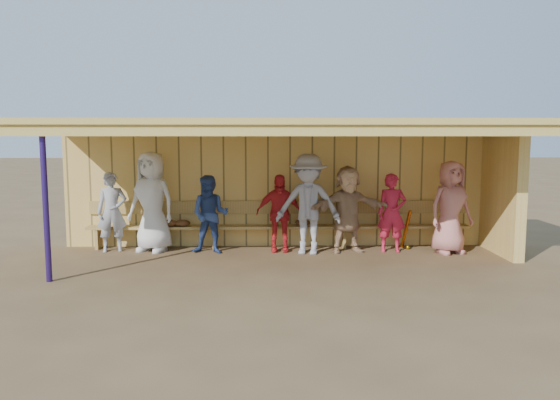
% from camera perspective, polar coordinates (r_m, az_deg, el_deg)
% --- Properties ---
extents(ground, '(90.00, 90.00, 0.00)m').
position_cam_1_polar(ground, '(9.94, 0.04, -6.26)').
color(ground, brown).
rests_on(ground, ground).
extents(player_a, '(0.64, 0.50, 1.54)m').
position_cam_1_polar(player_a, '(11.02, -17.15, -1.20)').
color(player_a, '#92949A').
rests_on(player_a, ground).
extents(player_b, '(1.10, 0.90, 1.94)m').
position_cam_1_polar(player_b, '(10.81, -13.24, -0.18)').
color(player_b, silver).
rests_on(player_b, ground).
extents(player_c, '(0.79, 0.65, 1.49)m').
position_cam_1_polar(player_c, '(10.45, -7.31, -1.51)').
color(player_c, navy).
rests_on(player_c, ground).
extents(player_d, '(0.88, 0.37, 1.50)m').
position_cam_1_polar(player_d, '(10.53, -0.11, -1.37)').
color(player_d, red).
rests_on(player_d, ground).
extents(player_e, '(1.34, 0.92, 1.90)m').
position_cam_1_polar(player_e, '(10.32, 2.96, -0.44)').
color(player_e, '#98979F').
rests_on(player_e, ground).
extents(player_f, '(1.62, 0.81, 1.67)m').
position_cam_1_polar(player_f, '(10.53, 7.10, -0.95)').
color(player_f, tan).
rests_on(player_f, ground).
extents(player_g, '(0.58, 0.41, 1.51)m').
position_cam_1_polar(player_g, '(10.71, 11.61, -1.33)').
color(player_g, red).
rests_on(player_g, ground).
extents(player_h, '(0.99, 0.79, 1.77)m').
position_cam_1_polar(player_h, '(10.83, 17.38, -0.74)').
color(player_h, '#BF736B').
rests_on(player_h, ground).
extents(dugout_structure, '(8.80, 3.20, 2.50)m').
position_cam_1_polar(dugout_structure, '(10.40, 2.11, 3.76)').
color(dugout_structure, '#E4BB61').
rests_on(dugout_structure, ground).
extents(bench, '(7.60, 0.34, 0.93)m').
position_cam_1_polar(bench, '(10.93, -0.09, -2.24)').
color(bench, tan).
rests_on(bench, ground).
extents(dugout_equipment, '(5.38, 0.62, 0.80)m').
position_cam_1_polar(dugout_equipment, '(10.81, -2.56, -2.55)').
color(dugout_equipment, '#C56217').
rests_on(dugout_equipment, ground).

